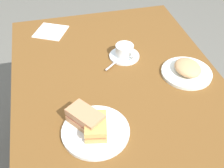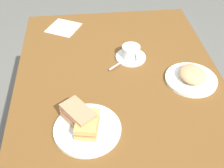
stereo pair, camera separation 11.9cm
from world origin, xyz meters
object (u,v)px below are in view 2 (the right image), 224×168
(sandwich_plate, at_px, (87,129))
(napkin, at_px, (64,28))
(dining_table, at_px, (118,99))
(side_plate, at_px, (191,79))
(sandwich_front, at_px, (87,124))
(coffee_cup, at_px, (131,51))
(sandwich_back, at_px, (78,115))
(coffee_saucer, at_px, (131,57))
(spoon, at_px, (120,63))

(sandwich_plate, relative_size, napkin, 1.62)
(sandwich_plate, height_order, napkin, sandwich_plate)
(dining_table, relative_size, side_plate, 5.22)
(sandwich_front, distance_m, coffee_cup, 0.47)
(dining_table, height_order, sandwich_front, sandwich_front)
(sandwich_back, height_order, coffee_cup, sandwich_back)
(sandwich_front, height_order, side_plate, sandwich_front)
(sandwich_plate, xyz_separation_m, coffee_saucer, (-0.41, 0.22, -0.00))
(spoon, height_order, side_plate, spoon)
(sandwich_front, bearing_deg, sandwich_plate, -161.27)
(spoon, height_order, napkin, spoon)
(dining_table, relative_size, coffee_saucer, 8.14)
(dining_table, xyz_separation_m, side_plate, (0.07, 0.30, 0.15))
(dining_table, height_order, napkin, napkin)
(spoon, distance_m, side_plate, 0.32)
(napkin, bearing_deg, sandwich_back, 5.72)
(side_plate, bearing_deg, coffee_saucer, -129.01)
(sandwich_back, relative_size, coffee_saucer, 1.05)
(spoon, relative_size, side_plate, 0.38)
(coffee_saucer, bearing_deg, napkin, -134.05)
(dining_table, distance_m, coffee_cup, 0.23)
(coffee_saucer, xyz_separation_m, spoon, (0.05, -0.06, 0.01))
(sandwich_plate, distance_m, coffee_saucer, 0.47)
(spoon, bearing_deg, sandwich_plate, -23.93)
(dining_table, xyz_separation_m, sandwich_front, (0.30, -0.15, 0.18))
(side_plate, height_order, napkin, side_plate)
(sandwich_front, relative_size, sandwich_back, 0.84)
(coffee_saucer, height_order, side_plate, side_plate)
(side_plate, bearing_deg, sandwich_back, -68.43)
(spoon, bearing_deg, side_plate, 64.54)
(sandwich_back, height_order, napkin, sandwich_back)
(coffee_saucer, bearing_deg, coffee_cup, 21.89)
(sandwich_plate, distance_m, napkin, 0.73)
(sandwich_back, distance_m, napkin, 0.69)
(coffee_saucer, bearing_deg, spoon, -50.53)
(sandwich_plate, bearing_deg, coffee_cup, 151.72)
(sandwich_plate, bearing_deg, side_plate, 116.59)
(sandwich_plate, bearing_deg, spoon, 156.07)
(sandwich_front, relative_size, coffee_saucer, 0.89)
(coffee_saucer, bearing_deg, sandwich_front, -27.86)
(sandwich_plate, relative_size, sandwich_back, 1.63)
(sandwich_front, distance_m, napkin, 0.73)
(sandwich_plate, bearing_deg, sandwich_back, -142.19)
(coffee_cup, bearing_deg, sandwich_back, -33.65)
(sandwich_plate, height_order, sandwich_back, sandwich_back)
(sandwich_back, bearing_deg, sandwich_front, 36.60)
(sandwich_back, distance_m, spoon, 0.38)
(spoon, xyz_separation_m, napkin, (-0.36, -0.26, -0.01))
(coffee_cup, height_order, spoon, coffee_cup)
(dining_table, relative_size, sandwich_front, 9.18)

